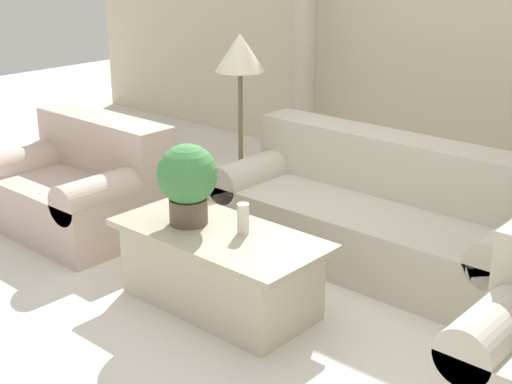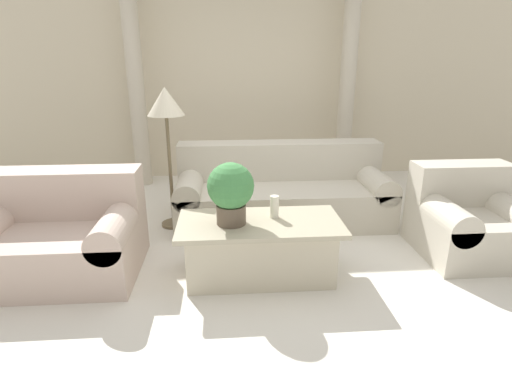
# 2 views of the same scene
# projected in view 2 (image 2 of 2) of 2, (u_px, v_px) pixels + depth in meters

# --- Properties ---
(ground_plane) EXTENTS (16.00, 16.00, 0.00)m
(ground_plane) POSITION_uv_depth(u_px,v_px,m) (258.00, 252.00, 3.76)
(ground_plane) COLOR silver
(wall_back) EXTENTS (10.00, 0.06, 3.20)m
(wall_back) POSITION_uv_depth(u_px,v_px,m) (243.00, 67.00, 5.75)
(wall_back) COLOR beige
(wall_back) RESTS_ON ground_plane
(sofa_long) EXTENTS (2.29, 0.93, 0.83)m
(sofa_long) POSITION_uv_depth(u_px,v_px,m) (282.00, 191.00, 4.44)
(sofa_long) COLOR beige
(sofa_long) RESTS_ON ground_plane
(loveseat) EXTENTS (1.30, 0.93, 0.83)m
(loveseat) POSITION_uv_depth(u_px,v_px,m) (59.00, 234.00, 3.34)
(loveseat) COLOR beige
(loveseat) RESTS_ON ground_plane
(coffee_table) EXTENTS (1.32, 0.64, 0.49)m
(coffee_table) POSITION_uv_depth(u_px,v_px,m) (260.00, 248.00, 3.29)
(coffee_table) COLOR beige
(coffee_table) RESTS_ON ground_plane
(potted_plant) EXTENTS (0.37, 0.37, 0.50)m
(potted_plant) POSITION_uv_depth(u_px,v_px,m) (231.00, 190.00, 3.08)
(potted_plant) COLOR brown
(potted_plant) RESTS_ON coffee_table
(pillar_candle) EXTENTS (0.07, 0.07, 0.19)m
(pillar_candle) POSITION_uv_depth(u_px,v_px,m) (274.00, 207.00, 3.26)
(pillar_candle) COLOR silver
(pillar_candle) RESTS_ON coffee_table
(floor_lamp) EXTENTS (0.37, 0.37, 1.47)m
(floor_lamp) POSITION_uv_depth(u_px,v_px,m) (166.00, 110.00, 3.96)
(floor_lamp) COLOR brown
(floor_lamp) RESTS_ON ground_plane
(column_left) EXTENTS (0.31, 0.31, 2.61)m
(column_left) POSITION_uv_depth(u_px,v_px,m) (136.00, 89.00, 5.37)
(column_left) COLOR beige
(column_left) RESTS_ON ground_plane
(column_right) EXTENTS (0.31, 0.31, 2.61)m
(column_right) POSITION_uv_depth(u_px,v_px,m) (347.00, 88.00, 5.57)
(column_right) COLOR beige
(column_right) RESTS_ON ground_plane
(armchair) EXTENTS (0.91, 0.86, 0.80)m
(armchair) POSITION_uv_depth(u_px,v_px,m) (469.00, 218.00, 3.67)
(armchair) COLOR beige
(armchair) RESTS_ON ground_plane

